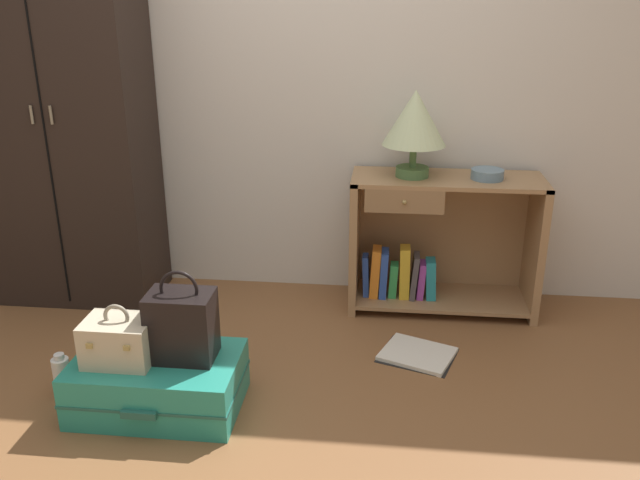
% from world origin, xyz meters
% --- Properties ---
extents(ground_plane, '(9.00, 9.00, 0.00)m').
position_xyz_m(ground_plane, '(0.00, 0.00, 0.00)').
color(ground_plane, brown).
extents(back_wall, '(6.40, 0.10, 2.60)m').
position_xyz_m(back_wall, '(0.00, 1.50, 1.30)').
color(back_wall, silver).
rests_on(back_wall, ground_plane).
extents(wardrobe, '(0.84, 0.47, 2.13)m').
position_xyz_m(wardrobe, '(-1.20, 1.20, 1.06)').
color(wardrobe, black).
rests_on(wardrobe, ground_plane).
extents(bookshelf, '(0.99, 0.39, 0.74)m').
position_xyz_m(bookshelf, '(0.76, 1.25, 0.36)').
color(bookshelf, '#A37A51').
rests_on(bookshelf, ground_plane).
extents(table_lamp, '(0.32, 0.32, 0.44)m').
position_xyz_m(table_lamp, '(0.62, 1.23, 1.03)').
color(table_lamp, '#4C7542').
rests_on(table_lamp, bookshelf).
extents(bowl, '(0.16, 0.16, 0.05)m').
position_xyz_m(bowl, '(1.00, 1.22, 0.76)').
color(bowl, slate).
rests_on(bowl, bookshelf).
extents(suitcase_large, '(0.68, 0.45, 0.23)m').
position_xyz_m(suitcase_large, '(-0.42, 0.16, 0.11)').
color(suitcase_large, teal).
rests_on(suitcase_large, ground_plane).
extents(train_case, '(0.27, 0.21, 0.25)m').
position_xyz_m(train_case, '(-0.55, 0.13, 0.32)').
color(train_case, beige).
rests_on(train_case, suitcase_large).
extents(handbag, '(0.26, 0.18, 0.38)m').
position_xyz_m(handbag, '(-0.31, 0.19, 0.37)').
color(handbag, black).
rests_on(handbag, suitcase_large).
extents(bottle, '(0.07, 0.07, 0.19)m').
position_xyz_m(bottle, '(-0.87, 0.21, 0.09)').
color(bottle, white).
rests_on(bottle, ground_plane).
extents(open_book_on_floor, '(0.41, 0.37, 0.02)m').
position_xyz_m(open_book_on_floor, '(0.67, 0.69, 0.01)').
color(open_book_on_floor, white).
rests_on(open_book_on_floor, ground_plane).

